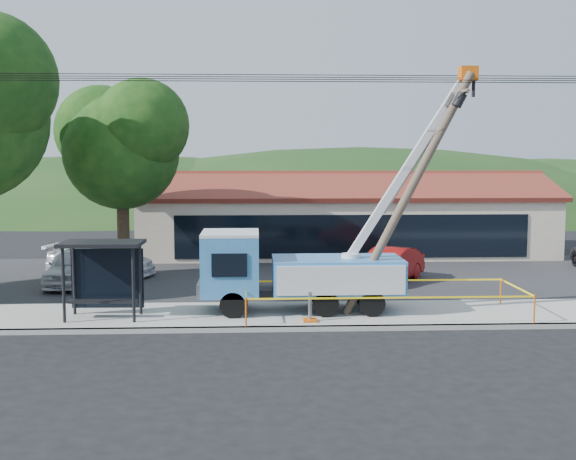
# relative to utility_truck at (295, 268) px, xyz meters

# --- Properties ---
(ground) EXTENTS (120.00, 120.00, 0.00)m
(ground) POSITION_rel_utility_truck_xyz_m (-0.43, -4.44, -1.64)
(ground) COLOR black
(ground) RESTS_ON ground
(curb) EXTENTS (60.00, 0.25, 0.15)m
(curb) POSITION_rel_utility_truck_xyz_m (-0.43, -2.34, -1.56)
(curb) COLOR #A6A59C
(curb) RESTS_ON ground
(sidewalk) EXTENTS (60.00, 4.00, 0.15)m
(sidewalk) POSITION_rel_utility_truck_xyz_m (-0.43, -0.44, -1.56)
(sidewalk) COLOR #A6A59C
(sidewalk) RESTS_ON ground
(parking_lot) EXTENTS (60.00, 12.00, 0.10)m
(parking_lot) POSITION_rel_utility_truck_xyz_m (-0.43, 7.56, -1.59)
(parking_lot) COLOR #28282B
(parking_lot) RESTS_ON ground
(strip_mall) EXTENTS (22.50, 8.53, 4.67)m
(strip_mall) POSITION_rel_utility_truck_xyz_m (3.57, 15.54, 0.24)
(strip_mall) COLOR beige
(strip_mall) RESTS_ON ground
(tree_lot) EXTENTS (6.30, 5.60, 8.94)m
(tree_lot) POSITION_rel_utility_truck_xyz_m (-7.43, 8.56, 4.57)
(tree_lot) COLOR #332316
(tree_lot) RESTS_ON ground
(hill_west) EXTENTS (78.40, 56.00, 28.00)m
(hill_west) POSITION_rel_utility_truck_xyz_m (-15.43, 50.56, -1.64)
(hill_west) COLOR #183914
(hill_west) RESTS_ON ground
(hill_center) EXTENTS (89.60, 64.00, 32.00)m
(hill_center) POSITION_rel_utility_truck_xyz_m (9.57, 50.56, -1.64)
(hill_center) COLOR #183914
(hill_center) RESTS_ON ground
(hill_east) EXTENTS (72.80, 52.00, 26.00)m
(hill_east) POSITION_rel_utility_truck_xyz_m (29.57, 50.56, -1.64)
(hill_east) COLOR #183914
(hill_east) RESTS_ON ground
(utility_truck) EXTENTS (9.46, 3.74, 8.37)m
(utility_truck) POSITION_rel_utility_truck_xyz_m (0.00, 0.00, 0.00)
(utility_truck) COLOR black
(utility_truck) RESTS_ON ground
(leaning_pole) EXTENTS (4.40, 1.64, 8.26)m
(leaning_pole) POSITION_rel_utility_truck_xyz_m (3.97, -0.56, 3.00)
(leaning_pole) COLOR brown
(leaning_pole) RESTS_ON ground
(bus_shelter) EXTENTS (2.69, 1.70, 2.56)m
(bus_shelter) POSITION_rel_utility_truck_xyz_m (-6.42, -0.70, 0.39)
(bus_shelter) COLOR black
(bus_shelter) RESTS_ON ground
(caution_tape) EXTENTS (9.31, 3.23, 0.93)m
(caution_tape) POSITION_rel_utility_truck_xyz_m (2.94, -0.68, -0.80)
(caution_tape) COLOR #E25A0C
(caution_tape) RESTS_ON ground
(car_silver) EXTENTS (1.87, 4.64, 1.58)m
(car_silver) POSITION_rel_utility_truck_xyz_m (-8.94, 5.62, -1.64)
(car_silver) COLOR #AAABB1
(car_silver) RESTS_ON ground
(car_red) EXTENTS (3.81, 4.52, 1.46)m
(car_red) POSITION_rel_utility_truck_xyz_m (4.36, 5.80, -1.64)
(car_red) COLOR maroon
(car_red) RESTS_ON ground
(car_white) EXTENTS (5.30, 3.18, 1.44)m
(car_white) POSITION_rel_utility_truck_xyz_m (-8.34, 7.99, -1.64)
(car_white) COLOR white
(car_white) RESTS_ON ground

